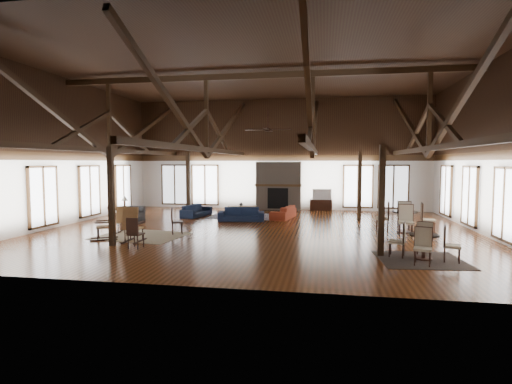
% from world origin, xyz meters
% --- Properties ---
extents(floor, '(16.00, 16.00, 0.00)m').
position_xyz_m(floor, '(0.00, 0.00, 0.00)').
color(floor, brown).
rests_on(floor, ground).
extents(ceiling, '(16.00, 14.00, 0.02)m').
position_xyz_m(ceiling, '(0.00, 0.00, 6.00)').
color(ceiling, black).
rests_on(ceiling, wall_back).
extents(wall_back, '(16.00, 0.02, 6.00)m').
position_xyz_m(wall_back, '(0.00, 7.00, 3.00)').
color(wall_back, silver).
rests_on(wall_back, floor).
extents(wall_front, '(16.00, 0.02, 6.00)m').
position_xyz_m(wall_front, '(0.00, -7.00, 3.00)').
color(wall_front, silver).
rests_on(wall_front, floor).
extents(wall_left, '(0.02, 14.00, 6.00)m').
position_xyz_m(wall_left, '(-8.00, 0.00, 3.00)').
color(wall_left, silver).
rests_on(wall_left, floor).
extents(wall_right, '(0.02, 14.00, 6.00)m').
position_xyz_m(wall_right, '(8.00, 0.00, 3.00)').
color(wall_right, silver).
rests_on(wall_right, floor).
extents(roof_truss, '(15.60, 14.07, 3.14)m').
position_xyz_m(roof_truss, '(0.00, 0.00, 4.03)').
color(roof_truss, black).
rests_on(roof_truss, wall_back).
extents(post_grid, '(8.16, 7.16, 3.05)m').
position_xyz_m(post_grid, '(0.00, 0.00, 1.52)').
color(post_grid, black).
rests_on(post_grid, floor).
extents(fireplace, '(2.50, 0.69, 2.60)m').
position_xyz_m(fireplace, '(0.00, 6.67, 1.29)').
color(fireplace, '#76675A').
rests_on(fireplace, floor).
extents(ceiling_fan, '(1.60, 1.60, 0.75)m').
position_xyz_m(ceiling_fan, '(0.50, -1.00, 3.73)').
color(ceiling_fan, black).
rests_on(ceiling_fan, roof_truss).
extents(sofa_navy_front, '(2.10, 1.05, 0.59)m').
position_xyz_m(sofa_navy_front, '(-1.13, 2.26, 0.29)').
color(sofa_navy_front, '#131D36').
rests_on(sofa_navy_front, floor).
extents(sofa_navy_left, '(1.99, 1.11, 0.55)m').
position_xyz_m(sofa_navy_left, '(-3.56, 3.37, 0.27)').
color(sofa_navy_left, '#131D36').
rests_on(sofa_navy_left, floor).
extents(sofa_orange, '(2.03, 1.09, 0.56)m').
position_xyz_m(sofa_orange, '(0.60, 3.40, 0.28)').
color(sofa_orange, maroon).
rests_on(sofa_orange, floor).
extents(coffee_table, '(1.44, 0.90, 0.51)m').
position_xyz_m(coffee_table, '(-1.40, 3.74, 0.46)').
color(coffee_table, brown).
rests_on(coffee_table, floor).
extents(vase, '(0.19, 0.19, 0.17)m').
position_xyz_m(vase, '(-1.44, 3.70, 0.60)').
color(vase, '#B2B2B2').
rests_on(vase, coffee_table).
extents(armchair, '(1.02, 0.90, 0.62)m').
position_xyz_m(armchair, '(-5.87, 1.42, 0.31)').
color(armchair, '#2E2F31').
rests_on(armchair, floor).
extents(side_table_lamp, '(0.41, 0.41, 1.06)m').
position_xyz_m(side_table_lamp, '(-6.58, 2.16, 0.40)').
color(side_table_lamp, black).
rests_on(side_table_lamp, floor).
extents(rocking_chair_a, '(0.55, 0.83, 0.98)m').
position_xyz_m(rocking_chair_a, '(-4.78, -1.34, 0.46)').
color(rocking_chair_a, '#9B653B').
rests_on(rocking_chair_a, floor).
extents(rocking_chair_b, '(0.52, 0.91, 1.16)m').
position_xyz_m(rocking_chair_b, '(-3.62, -2.95, 0.55)').
color(rocking_chair_b, '#9B653B').
rests_on(rocking_chair_b, floor).
extents(rocking_chair_c, '(0.98, 0.80, 1.11)m').
position_xyz_m(rocking_chair_c, '(-4.68, -2.63, 0.52)').
color(rocking_chair_c, '#9B653B').
rests_on(rocking_chair_c, floor).
extents(side_chair_a, '(0.54, 0.54, 0.96)m').
position_xyz_m(side_chair_a, '(-2.82, -1.32, 0.56)').
color(side_chair_a, black).
rests_on(side_chair_a, floor).
extents(side_chair_b, '(0.44, 0.44, 0.94)m').
position_xyz_m(side_chair_b, '(-3.12, -3.81, 0.54)').
color(side_chair_b, black).
rests_on(side_chair_b, floor).
extents(cafe_table_near, '(1.83, 1.83, 0.94)m').
position_xyz_m(cafe_table_near, '(5.07, -3.73, 0.47)').
color(cafe_table_near, black).
rests_on(cafe_table_near, floor).
extents(cafe_table_far, '(2.12, 2.12, 1.09)m').
position_xyz_m(cafe_table_far, '(5.38, 0.47, 0.54)').
color(cafe_table_far, black).
rests_on(cafe_table_far, floor).
extents(cup_near, '(0.15, 0.15, 0.09)m').
position_xyz_m(cup_near, '(4.98, -3.71, 0.72)').
color(cup_near, '#B2B2B2').
rests_on(cup_near, cafe_table_near).
extents(cup_far, '(0.14, 0.14, 0.10)m').
position_xyz_m(cup_far, '(5.34, 0.55, 0.84)').
color(cup_far, '#B2B2B2').
rests_on(cup_far, cafe_table_far).
extents(tv_console, '(1.16, 0.44, 0.58)m').
position_xyz_m(tv_console, '(2.28, 6.75, 0.29)').
color(tv_console, black).
rests_on(tv_console, floor).
extents(television, '(1.00, 0.21, 0.57)m').
position_xyz_m(television, '(2.32, 6.75, 0.87)').
color(television, '#B2B2B2').
rests_on(television, tv_console).
extents(rug_tan, '(3.14, 2.62, 0.01)m').
position_xyz_m(rug_tan, '(-3.85, -1.85, 0.01)').
color(rug_tan, tan).
rests_on(rug_tan, floor).
extents(rug_navy, '(3.01, 2.28, 0.01)m').
position_xyz_m(rug_navy, '(-1.41, 3.75, 0.01)').
color(rug_navy, '#16163F').
rests_on(rug_navy, floor).
extents(rug_dark, '(2.34, 2.16, 0.01)m').
position_xyz_m(rug_dark, '(4.98, -3.83, 0.01)').
color(rug_dark, black).
rests_on(rug_dark, floor).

